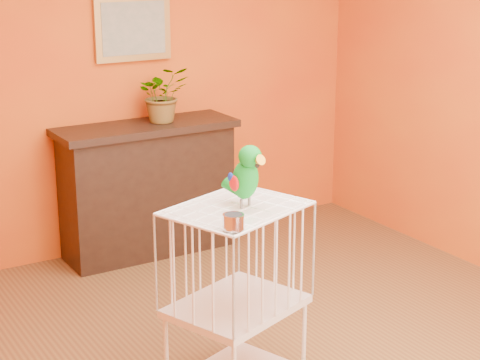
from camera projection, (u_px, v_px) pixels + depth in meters
ground at (296, 357)px, 4.79m from camera, size 4.50×4.50×0.00m
room_shell at (302, 95)px, 4.34m from camera, size 4.50×4.50×4.50m
console_cabinet at (148, 189)px, 6.27m from camera, size 1.41×0.51×1.04m
potted_plant at (163, 100)px, 6.16m from camera, size 0.45×0.49×0.34m
framed_picture at (133, 28)px, 6.11m from camera, size 0.62×0.04×0.50m
birdcage at (236, 297)px, 4.31m from camera, size 0.82×0.72×1.05m
feed_cup at (233, 222)px, 3.82m from camera, size 0.11×0.11×0.07m
parrot at (246, 175)px, 4.12m from camera, size 0.17×0.31×0.34m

